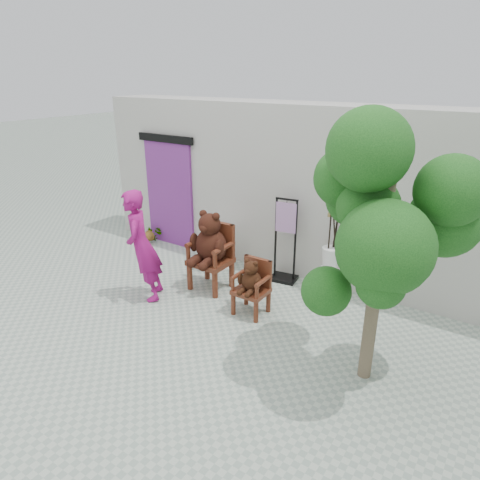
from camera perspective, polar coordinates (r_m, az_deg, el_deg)
The scene contains 11 objects.
ground_plane at distance 5.99m, azimuth -3.91°, elevation -14.13°, with size 60.00×60.00×0.00m, color #9DA998.
back_wall at distance 7.81m, azimuth 9.79°, elevation 6.47°, with size 9.00×1.00×3.00m, color #BAB7AE.
doorway at distance 9.09m, azimuth -9.36°, elevation 6.43°, with size 1.40×0.11×2.33m.
chair_big at distance 7.16m, azimuth -3.95°, elevation -0.73°, with size 0.66×0.73×1.38m.
chair_small at distance 6.50m, azimuth 1.61°, elevation -5.55°, with size 0.49×0.48×0.90m.
person at distance 6.94m, azimuth -12.92°, elevation -0.85°, with size 0.66×0.44×1.82m, color #951267.
cafe_table at distance 8.05m, azimuth -2.94°, elevation -0.73°, with size 0.60×0.60×0.70m.
display_stand at distance 7.51m, azimuth 6.00°, elevation -1.32°, with size 0.49×0.41×1.51m.
stool_bucket at distance 7.18m, azimuth 12.01°, elevation -2.31°, with size 0.32×0.32×1.45m.
tree at distance 4.72m, azimuth 18.91°, elevation 3.67°, with size 1.82×1.76×3.20m.
potted_plant at distance 9.49m, azimuth -11.72°, elevation 0.84°, with size 0.37×0.32×0.41m, color #103C11.
Camera 1 is at (3.02, -3.82, 3.49)m, focal length 32.00 mm.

